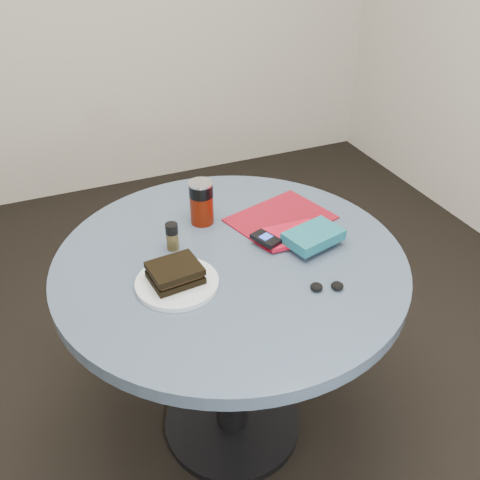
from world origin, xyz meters
name	(u,v)px	position (x,y,z in m)	size (l,w,h in m)	color
ground	(232,424)	(0.00, 0.00, 0.00)	(4.00, 4.00, 0.00)	black
table	(231,301)	(0.00, 0.00, 0.59)	(1.00, 1.00, 0.75)	black
plate	(177,283)	(-0.18, -0.06, 0.76)	(0.22, 0.22, 0.01)	silver
sandwich	(175,273)	(-0.18, -0.06, 0.79)	(0.14, 0.12, 0.05)	black
soda_can	(202,202)	(-0.01, 0.21, 0.82)	(0.08, 0.08, 0.14)	#5B1304
pepper_grinder	(172,236)	(-0.14, 0.10, 0.79)	(0.05, 0.05, 0.08)	#453B1D
magazine	(281,219)	(0.22, 0.12, 0.75)	(0.30, 0.22, 0.01)	maroon
red_book	(291,235)	(0.20, 0.01, 0.76)	(0.17, 0.11, 0.01)	#AE0D25
novel	(313,236)	(0.24, -0.04, 0.79)	(0.16, 0.10, 0.03)	#165B6A
mp3_player	(266,239)	(0.11, 0.01, 0.78)	(0.08, 0.10, 0.02)	black
headphones	(327,286)	(0.18, -0.23, 0.76)	(0.09, 0.06, 0.02)	black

